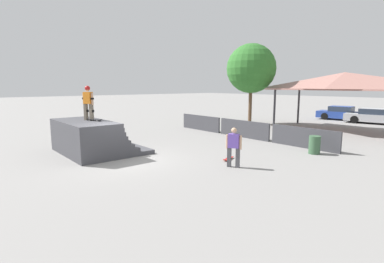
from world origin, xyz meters
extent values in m
plane|color=gray|center=(0.00, 0.00, 0.00)|extent=(160.00, 160.00, 0.00)
cube|color=#424247|center=(-2.26, 0.00, 0.10)|extent=(4.16, 3.45, 0.19)
cube|color=#424247|center=(-2.26, -0.38, 0.29)|extent=(4.16, 2.70, 0.19)
cube|color=#424247|center=(-2.26, -0.52, 0.49)|extent=(4.16, 2.42, 0.19)
cube|color=#424247|center=(-2.26, -0.61, 0.68)|extent=(4.16, 2.24, 0.19)
cube|color=#424247|center=(-2.26, -0.68, 0.88)|extent=(4.16, 2.11, 0.19)
cube|color=#424247|center=(-2.26, -0.73, 1.07)|extent=(4.16, 2.01, 0.19)
cube|color=#424247|center=(-2.26, -0.76, 1.26)|extent=(4.16, 1.95, 0.19)
cube|color=#424247|center=(-2.26, -0.78, 1.46)|extent=(4.16, 1.91, 0.19)
cylinder|color=silver|center=(-2.26, 0.17, 1.52)|extent=(4.08, 0.07, 0.07)
cube|color=#6B6051|center=(-2.26, -0.41, 1.95)|extent=(0.19, 0.19, 0.78)
cube|color=black|center=(-2.27, -0.38, 1.99)|extent=(0.22, 0.20, 0.11)
cube|color=#6B6051|center=(-2.57, -0.55, 1.95)|extent=(0.19, 0.19, 0.78)
cube|color=black|center=(-2.58, -0.53, 1.99)|extent=(0.22, 0.20, 0.11)
cube|color=orange|center=(-2.42, -0.48, 2.61)|extent=(0.47, 0.37, 0.55)
cylinder|color=tan|center=(-2.18, -0.37, 2.57)|extent=(0.14, 0.14, 0.55)
cylinder|color=black|center=(-2.18, -0.37, 2.58)|extent=(0.21, 0.21, 0.08)
cylinder|color=tan|center=(-2.65, -0.59, 2.57)|extent=(0.14, 0.14, 0.55)
cylinder|color=black|center=(-2.65, -0.59, 2.58)|extent=(0.21, 0.21, 0.08)
sphere|color=tan|center=(-2.42, -0.48, 3.03)|extent=(0.21, 0.21, 0.21)
sphere|color=#B21919|center=(-2.42, -0.48, 3.05)|extent=(0.24, 0.24, 0.24)
cylinder|color=silver|center=(-1.79, -0.24, 1.58)|extent=(0.06, 0.05, 0.05)
cylinder|color=silver|center=(-1.75, -0.37, 1.58)|extent=(0.06, 0.05, 0.05)
cylinder|color=silver|center=(-2.28, -0.42, 1.58)|extent=(0.06, 0.05, 0.05)
cylinder|color=silver|center=(-2.23, -0.55, 1.58)|extent=(0.06, 0.05, 0.05)
cube|color=black|center=(-2.01, -0.39, 1.62)|extent=(0.85, 0.48, 0.02)
cube|color=black|center=(-1.65, -0.26, 1.64)|extent=(0.16, 0.22, 0.02)
cube|color=#4C4C51|center=(3.62, 2.76, 0.39)|extent=(0.20, 0.20, 0.78)
cube|color=#4C4C51|center=(3.92, 2.93, 0.39)|extent=(0.20, 0.20, 0.78)
cube|color=#6B4CB7|center=(3.77, 2.84, 1.05)|extent=(0.47, 0.39, 0.55)
cylinder|color=tan|center=(3.54, 2.71, 1.01)|extent=(0.14, 0.14, 0.55)
cylinder|color=tan|center=(4.00, 2.97, 1.01)|extent=(0.14, 0.14, 0.55)
sphere|color=tan|center=(3.77, 2.84, 1.47)|extent=(0.21, 0.21, 0.21)
cylinder|color=green|center=(3.00, 3.37, 0.03)|extent=(0.05, 0.06, 0.05)
cylinder|color=green|center=(2.87, 3.31, 0.03)|extent=(0.05, 0.06, 0.05)
cylinder|color=green|center=(2.80, 3.82, 0.03)|extent=(0.05, 0.06, 0.05)
cylinder|color=green|center=(2.67, 3.76, 0.03)|extent=(0.05, 0.06, 0.05)
cube|color=#B22323|center=(2.84, 3.57, 0.06)|extent=(0.50, 0.81, 0.02)
cube|color=#B22323|center=(2.98, 3.23, 0.08)|extent=(0.22, 0.17, 0.02)
cube|color=#3D3D42|center=(-4.47, 8.37, 0.53)|extent=(3.78, 0.12, 1.05)
cube|color=#3D3D42|center=(-0.44, 8.37, 0.53)|extent=(3.78, 0.12, 1.05)
cube|color=#3D3D42|center=(3.58, 8.37, 0.53)|extent=(3.78, 0.12, 1.05)
cylinder|color=#2D2D33|center=(-2.10, 13.87, 1.43)|extent=(0.16, 0.16, 2.86)
cylinder|color=#2D2D33|center=(-2.10, 17.28, 1.43)|extent=(0.16, 0.16, 2.86)
cube|color=#9E6B60|center=(2.26, 15.57, 2.91)|extent=(10.26, 4.01, 0.10)
pyramid|color=#9E6B60|center=(2.26, 15.57, 3.52)|extent=(10.05, 3.93, 1.12)
cylinder|color=brown|center=(-4.44, 13.81, 1.55)|extent=(0.28, 0.28, 3.10)
sphere|color=#2D6B28|center=(-4.44, 13.81, 4.54)|extent=(3.98, 3.98, 3.98)
cylinder|color=#385B3D|center=(4.62, 7.50, 0.42)|extent=(0.52, 0.52, 0.85)
cube|color=navy|center=(-0.76, 22.55, 0.48)|extent=(4.43, 2.25, 0.62)
cube|color=#283342|center=(-0.87, 22.53, 1.02)|extent=(2.14, 1.66, 0.46)
cube|color=navy|center=(-0.87, 22.53, 1.25)|extent=(2.05, 1.61, 0.04)
cylinder|color=black|center=(0.41, 23.48, 0.32)|extent=(0.66, 0.29, 0.64)
cylinder|color=black|center=(0.63, 21.99, 0.32)|extent=(0.66, 0.29, 0.64)
cylinder|color=black|center=(-2.15, 23.10, 0.32)|extent=(0.66, 0.29, 0.64)
cylinder|color=black|center=(-1.93, 21.62, 0.32)|extent=(0.66, 0.29, 0.64)
cube|color=#A8AAAF|center=(2.20, 21.98, 0.48)|extent=(4.78, 2.54, 0.62)
cube|color=#283342|center=(2.08, 21.96, 1.02)|extent=(2.33, 1.83, 0.46)
cube|color=#A8AAAF|center=(2.08, 21.96, 1.25)|extent=(2.23, 1.78, 0.04)
cylinder|color=black|center=(0.70, 22.52, 0.32)|extent=(0.67, 0.31, 0.64)
cylinder|color=black|center=(0.98, 20.94, 0.32)|extent=(0.67, 0.31, 0.64)
camera|label=1|loc=(11.53, -5.73, 3.20)|focal=28.00mm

